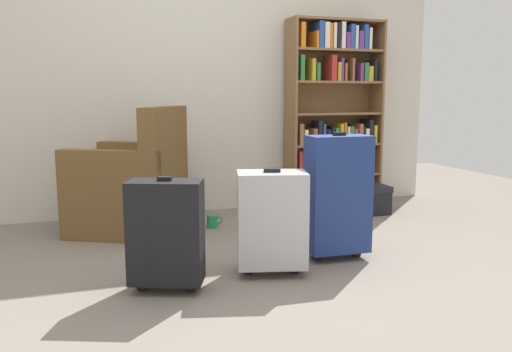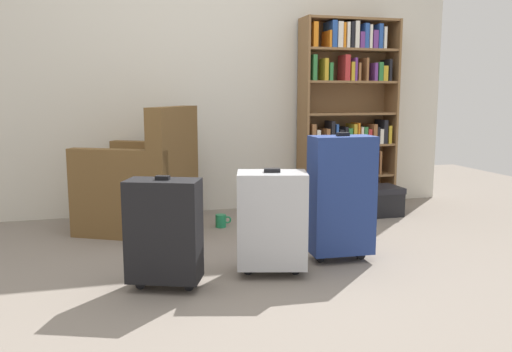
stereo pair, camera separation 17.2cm
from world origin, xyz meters
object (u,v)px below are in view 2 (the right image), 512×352
object	(u,v)px
armchair	(143,186)
suitcase_navy_blue	(341,195)
bookshelf	(347,109)
mug	(221,221)
suitcase_black	(164,231)
suitcase_silver	(272,219)
storage_box	(374,200)

from	to	relation	value
armchair	suitcase_navy_blue	world-z (taller)	armchair
bookshelf	mug	distance (m)	1.53
suitcase_black	bookshelf	bearing A→B (deg)	43.11
bookshelf	suitcase_navy_blue	distance (m)	1.65
bookshelf	suitcase_silver	bearing A→B (deg)	-126.52
mug	suitcase_navy_blue	world-z (taller)	suitcase_navy_blue
bookshelf	armchair	bearing A→B (deg)	-168.87
storage_box	suitcase_black	world-z (taller)	suitcase_black
mug	suitcase_black	size ratio (longest dim) A/B	0.20
mug	bookshelf	bearing A→B (deg)	20.79
mug	storage_box	world-z (taller)	storage_box
storage_box	mug	bearing A→B (deg)	-176.96
armchair	suitcase_black	bearing A→B (deg)	-88.29
storage_box	suitcase_navy_blue	xyz separation A→B (m)	(-0.76, -1.03, 0.27)
armchair	mug	bearing A→B (deg)	-11.29
mug	suitcase_silver	bearing A→B (deg)	-86.48
mug	suitcase_black	xyz separation A→B (m)	(-0.52, -1.17, 0.26)
bookshelf	suitcase_navy_blue	world-z (taller)	bookshelf
suitcase_navy_blue	suitcase_black	bearing A→B (deg)	-169.19
bookshelf	armchair	size ratio (longest dim) A/B	1.71
suitcase_black	mug	bearing A→B (deg)	65.85
armchair	suitcase_navy_blue	size ratio (longest dim) A/B	1.24
mug	suitcase_black	distance (m)	1.30
bookshelf	suitcase_navy_blue	xyz separation A→B (m)	(-0.68, -1.43, -0.46)
storage_box	suitcase_navy_blue	world-z (taller)	suitcase_navy_blue
mug	suitcase_silver	distance (m)	1.12
armchair	suitcase_navy_blue	bearing A→B (deg)	-44.57
bookshelf	storage_box	xyz separation A→B (m)	(0.08, -0.39, -0.73)
mug	suitcase_silver	world-z (taller)	suitcase_silver
armchair	suitcase_navy_blue	distance (m)	1.54
suitcase_black	suitcase_silver	distance (m)	0.60
mug	storage_box	distance (m)	1.30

